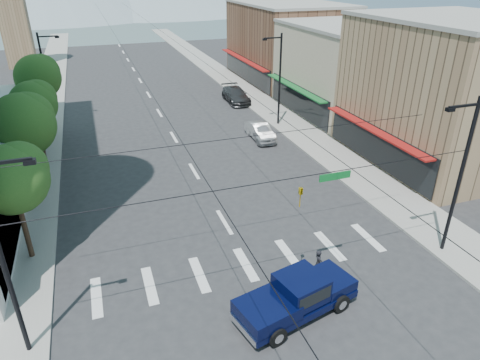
{
  "coord_description": "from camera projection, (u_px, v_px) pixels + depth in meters",
  "views": [
    {
      "loc": [
        -6.71,
        -16.1,
        14.52
      ],
      "look_at": [
        0.93,
        5.65,
        3.0
      ],
      "focal_mm": 32.0,
      "sensor_mm": 36.0,
      "label": 1
    }
  ],
  "objects": [
    {
      "name": "tree_midnear",
      "position": [
        25.0,
        123.0,
        27.34
      ],
      "size": [
        4.09,
        4.09,
        7.52
      ],
      "color": "black",
      "rests_on": "ground"
    },
    {
      "name": "pickup_truck",
      "position": [
        296.0,
        296.0,
        19.52
      ],
      "size": [
        6.26,
        3.41,
        2.01
      ],
      "rotation": [
        0.0,
        0.0,
        0.23
      ],
      "color": "black",
      "rests_on": "ground"
    },
    {
      "name": "tree_far",
      "position": [
        39.0,
        76.0,
        39.15
      ],
      "size": [
        4.09,
        4.09,
        7.52
      ],
      "color": "black",
      "rests_on": "ground"
    },
    {
      "name": "sidewalk_right",
      "position": [
        233.0,
        83.0,
        59.35
      ],
      "size": [
        4.0,
        120.0,
        0.15
      ],
      "primitive_type": "cube",
      "color": "gray",
      "rests_on": "ground"
    },
    {
      "name": "lamp_pole_ne",
      "position": [
        279.0,
        77.0,
        41.59
      ],
      "size": [
        2.0,
        0.25,
        9.0
      ],
      "color": "black",
      "rests_on": "ground"
    },
    {
      "name": "pedestrian",
      "position": [
        318.0,
        263.0,
        22.13
      ],
      "size": [
        0.43,
        0.6,
        1.55
      ],
      "primitive_type": "imported",
      "rotation": [
        0.0,
        0.0,
        1.46
      ],
      "color": "black",
      "rests_on": "ground"
    },
    {
      "name": "tree_midfar",
      "position": [
        35.0,
        102.0,
        33.51
      ],
      "size": [
        3.65,
        3.64,
        6.71
      ],
      "color": "black",
      "rests_on": "ground"
    },
    {
      "name": "ground",
      "position": [
        259.0,
        281.0,
        22.06
      ],
      "size": [
        160.0,
        160.0,
        0.0
      ],
      "primitive_type": "plane",
      "color": "#28282B",
      "rests_on": "ground"
    },
    {
      "name": "sidewalk_left",
      "position": [
        47.0,
        99.0,
        52.23
      ],
      "size": [
        4.0,
        120.0,
        0.15
      ],
      "primitive_type": "cube",
      "color": "gray",
      "rests_on": "ground"
    },
    {
      "name": "shop_mid",
      "position": [
        350.0,
        70.0,
        46.24
      ],
      "size": [
        12.0,
        14.0,
        9.0
      ],
      "primitive_type": "cube",
      "color": "tan",
      "rests_on": "ground"
    },
    {
      "name": "signal_rig",
      "position": [
        274.0,
        212.0,
        19.2
      ],
      "size": [
        21.8,
        0.2,
        9.0
      ],
      "color": "black",
      "rests_on": "ground"
    },
    {
      "name": "tree_near",
      "position": [
        14.0,
        176.0,
        21.7
      ],
      "size": [
        3.65,
        3.64,
        6.71
      ],
      "color": "black",
      "rests_on": "ground"
    },
    {
      "name": "shop_far",
      "position": [
        287.0,
        43.0,
        59.52
      ],
      "size": [
        12.0,
        18.0,
        10.0
      ],
      "primitive_type": "cube",
      "color": "brown",
      "rests_on": "ground"
    },
    {
      "name": "parked_car_far",
      "position": [
        236.0,
        95.0,
        50.85
      ],
      "size": [
        2.6,
        5.94,
        1.7
      ],
      "primitive_type": "imported",
      "rotation": [
        0.0,
        0.0,
        -0.04
      ],
      "color": "#2E2E31",
      "rests_on": "ground"
    },
    {
      "name": "lamp_pole_nw",
      "position": [
        47.0,
        76.0,
        42.01
      ],
      "size": [
        2.0,
        0.25,
        9.0
      ],
      "color": "black",
      "rests_on": "ground"
    },
    {
      "name": "shop_near",
      "position": [
        448.0,
        93.0,
        33.98
      ],
      "size": [
        12.0,
        14.0,
        11.0
      ],
      "primitive_type": "cube",
      "color": "#8C6B4C",
      "rests_on": "ground"
    },
    {
      "name": "parked_car_mid",
      "position": [
        260.0,
        131.0,
        39.99
      ],
      "size": [
        1.64,
        4.48,
        1.47
      ],
      "primitive_type": "imported",
      "rotation": [
        0.0,
        0.0,
        0.02
      ],
      "color": "silver",
      "rests_on": "ground"
    },
    {
      "name": "parked_car_near",
      "position": [
        261.0,
        132.0,
        39.73
      ],
      "size": [
        2.02,
        4.45,
        1.48
      ],
      "primitive_type": "imported",
      "rotation": [
        0.0,
        0.0,
        -0.06
      ],
      "color": "#ACACB1",
      "rests_on": "ground"
    }
  ]
}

